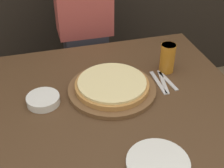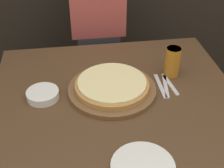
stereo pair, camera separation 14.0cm
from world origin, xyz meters
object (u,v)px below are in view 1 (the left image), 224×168
(diner_person, at_px, (85,39))
(pizza_on_board, at_px, (112,87))
(fork, at_px, (158,83))
(spoon, at_px, (168,81))
(beer_glass, at_px, (168,57))
(dinner_plate, at_px, (158,163))
(dinner_knife, at_px, (163,82))
(side_bowl, at_px, (43,100))

(diner_person, bearing_deg, pizza_on_board, -90.38)
(fork, height_order, spoon, same)
(spoon, relative_size, diner_person, 0.13)
(beer_glass, bearing_deg, spoon, -107.35)
(dinner_plate, bearing_deg, spoon, 62.49)
(dinner_knife, height_order, spoon, same)
(fork, xyz_separation_m, diner_person, (-0.22, 0.66, -0.07))
(fork, relative_size, diner_person, 0.15)
(pizza_on_board, relative_size, dinner_plate, 1.80)
(side_bowl, height_order, fork, side_bowl)
(diner_person, bearing_deg, spoon, -67.52)
(pizza_on_board, xyz_separation_m, fork, (0.23, 0.00, -0.02))
(pizza_on_board, xyz_separation_m, spoon, (0.28, 0.00, -0.02))
(fork, bearing_deg, dinner_knife, 0.00)
(dinner_plate, height_order, side_bowl, side_bowl)
(spoon, height_order, diner_person, diner_person)
(side_bowl, relative_size, diner_person, 0.11)
(dinner_plate, bearing_deg, side_bowl, 128.03)
(pizza_on_board, distance_m, side_bowl, 0.31)
(pizza_on_board, height_order, dinner_plate, pizza_on_board)
(pizza_on_board, distance_m, diner_person, 0.67)
(beer_glass, height_order, dinner_plate, beer_glass)
(side_bowl, height_order, spoon, side_bowl)
(side_bowl, bearing_deg, dinner_plate, -51.97)
(pizza_on_board, distance_m, dinner_plate, 0.46)
(dinner_knife, xyz_separation_m, diner_person, (-0.25, 0.66, -0.07))
(spoon, bearing_deg, dinner_plate, -117.51)
(beer_glass, distance_m, dinner_knife, 0.13)
(dinner_plate, relative_size, spoon, 1.37)
(beer_glass, relative_size, side_bowl, 1.03)
(fork, distance_m, spoon, 0.05)
(beer_glass, xyz_separation_m, diner_person, (-0.30, 0.57, -0.15))
(beer_glass, bearing_deg, dinner_knife, -120.63)
(beer_glass, relative_size, dinner_plate, 0.66)
(dinner_plate, xyz_separation_m, fork, (0.19, 0.46, -0.01))
(fork, height_order, dinner_knife, same)
(pizza_on_board, distance_m, dinner_knife, 0.25)
(spoon, bearing_deg, diner_person, 112.48)
(fork, bearing_deg, diner_person, 108.70)
(pizza_on_board, height_order, beer_glass, beer_glass)
(spoon, xyz_separation_m, diner_person, (-0.27, 0.66, -0.07))
(beer_glass, height_order, diner_person, diner_person)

